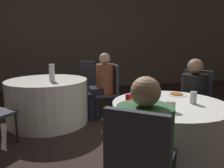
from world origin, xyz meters
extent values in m
plane|color=#332621|center=(0.00, 0.00, 0.00)|extent=(16.00, 16.00, 0.00)
cube|color=#7A6B5B|center=(0.00, 4.56, 1.40)|extent=(16.00, 0.06, 2.80)
cylinder|color=white|center=(0.03, -0.06, 0.36)|extent=(1.15, 1.15, 0.73)
cylinder|color=white|center=(-1.20, 1.73, 0.36)|extent=(1.31, 1.31, 0.73)
cube|color=#383842|center=(-0.65, -0.90, 0.70)|extent=(0.33, 0.28, 0.50)
cube|color=#383842|center=(0.72, 0.51, 0.43)|extent=(0.56, 0.56, 0.04)
cube|color=#383842|center=(0.86, 0.63, 0.70)|extent=(0.28, 0.32, 0.50)
cylinder|color=black|center=(0.70, 0.27, 0.21)|extent=(0.03, 0.03, 0.41)
cylinder|color=black|center=(0.48, 0.53, 0.21)|extent=(0.03, 0.03, 0.41)
cylinder|color=black|center=(0.96, 0.49, 0.21)|extent=(0.03, 0.03, 0.41)
cylinder|color=black|center=(0.74, 0.75, 0.21)|extent=(0.03, 0.03, 0.41)
cylinder|color=black|center=(0.76, 0.08, 0.21)|extent=(0.03, 0.03, 0.41)
cylinder|color=black|center=(-1.59, 1.01, 0.21)|extent=(0.03, 0.03, 0.41)
cube|color=#383842|center=(-0.53, 2.44, 0.43)|extent=(0.57, 0.57, 0.04)
cube|color=#383842|center=(-0.41, 2.57, 0.70)|extent=(0.31, 0.30, 0.50)
cylinder|color=black|center=(-0.52, 2.20, 0.21)|extent=(0.03, 0.03, 0.41)
cylinder|color=black|center=(-0.77, 2.44, 0.21)|extent=(0.03, 0.03, 0.41)
cylinder|color=black|center=(-0.29, 2.45, 0.21)|extent=(0.03, 0.03, 0.41)
cylinder|color=black|center=(-0.54, 2.68, 0.21)|extent=(0.03, 0.03, 0.41)
cube|color=#383842|center=(-0.23, 1.71, 0.43)|extent=(0.41, 0.41, 0.04)
cube|color=#383842|center=(-0.05, 1.71, 0.70)|extent=(0.06, 0.38, 0.50)
cylinder|color=black|center=(-0.40, 1.55, 0.21)|extent=(0.03, 0.03, 0.41)
cylinder|color=black|center=(-0.39, 1.89, 0.21)|extent=(0.03, 0.03, 0.41)
cylinder|color=black|center=(-0.06, 1.54, 0.21)|extent=(0.03, 0.03, 0.41)
cylinder|color=black|center=(-0.05, 1.88, 0.21)|extent=(0.03, 0.03, 0.41)
cube|color=black|center=(-0.46, -0.67, 0.50)|extent=(0.47, 0.46, 0.12)
cylinder|color=#38663D|center=(-0.53, -0.76, 0.69)|extent=(0.36, 0.36, 0.48)
sphere|color=tan|center=(-0.53, -0.76, 1.03)|extent=(0.19, 0.19, 0.19)
cylinder|color=black|center=(-0.44, 1.72, 0.23)|extent=(0.24, 0.24, 0.45)
cube|color=black|center=(-0.34, 1.72, 0.50)|extent=(0.33, 0.31, 0.12)
cylinder|color=brown|center=(-0.23, 1.71, 0.71)|extent=(0.32, 0.32, 0.51)
sphere|color=#DBB293|center=(-0.23, 1.71, 1.06)|extent=(0.19, 0.19, 0.19)
cylinder|color=black|center=(0.55, 0.37, 0.23)|extent=(0.24, 0.24, 0.45)
cube|color=black|center=(0.63, 0.44, 0.50)|extent=(0.45, 0.45, 0.12)
cylinder|color=black|center=(0.72, 0.51, 0.68)|extent=(0.33, 0.33, 0.46)
sphere|color=#997056|center=(0.72, 0.51, 1.02)|extent=(0.20, 0.20, 0.20)
cylinder|color=white|center=(0.29, 0.23, 0.73)|extent=(0.24, 0.24, 0.01)
cylinder|color=#B25B23|center=(0.29, 0.23, 0.74)|extent=(0.14, 0.14, 0.01)
cylinder|color=red|center=(-0.41, -0.10, 0.79)|extent=(0.07, 0.07, 0.12)
cylinder|color=silver|center=(0.24, -0.15, 0.79)|extent=(0.07, 0.07, 0.12)
cylinder|color=silver|center=(-0.10, -0.32, 0.78)|extent=(0.08, 0.08, 0.10)
cylinder|color=white|center=(-1.11, 1.57, 0.86)|extent=(0.09, 0.09, 0.27)
camera|label=1|loc=(-1.07, -1.96, 1.31)|focal=35.00mm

